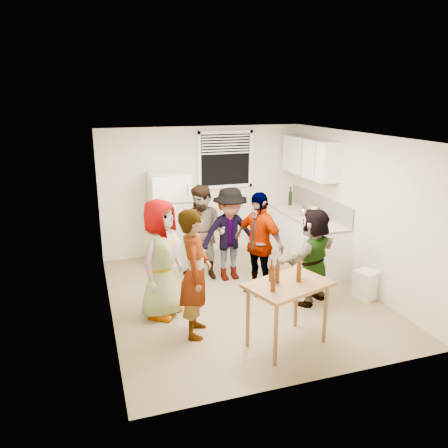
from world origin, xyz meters
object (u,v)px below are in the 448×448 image
object	(u,v)px
blue_cup	(315,225)
guest_back_right	(230,278)
beer_bottle_table	(271,281)
refrigerator	(170,218)
wine_bottle	(290,205)
red_cup	(272,280)
beer_bottle_counter	(319,225)
serving_table	(286,344)
guest_back_left	(204,277)
guest_stripe	(196,333)
kettle	(304,215)
trash_bin	(366,283)
guest_grey	(163,314)
guest_black	(257,291)

from	to	relation	value
blue_cup	guest_back_right	xyz separation A→B (m)	(-1.48, 0.24, -0.90)
beer_bottle_table	refrigerator	bearing A→B (deg)	101.08
wine_bottle	blue_cup	size ratio (longest dim) A/B	2.23
red_cup	guest_back_right	bearing A→B (deg)	86.18
beer_bottle_counter	guest_back_right	size ratio (longest dim) A/B	0.14
refrigerator	beer_bottle_table	xyz separation A→B (m)	(0.63, -3.23, -0.00)
beer_bottle_counter	serving_table	bearing A→B (deg)	-128.00
guest_back_left	beer_bottle_counter	bearing A→B (deg)	25.38
blue_cup	guest_stripe	size ratio (longest dim) A/B	0.07
guest_back_right	kettle	bearing A→B (deg)	12.97
kettle	trash_bin	distance (m)	1.91
guest_back_left	beer_bottle_table	bearing A→B (deg)	-46.53
wine_bottle	serving_table	xyz separation A→B (m)	(-1.69, -3.39, -0.90)
wine_bottle	beer_bottle_table	distance (m)	3.77
guest_grey	guest_black	bearing A→B (deg)	-38.86
beer_bottle_table	guest_black	world-z (taller)	beer_bottle_table
kettle	beer_bottle_table	distance (m)	3.06
trash_bin	serving_table	world-z (taller)	trash_bin
refrigerator	serving_table	size ratio (longest dim) A/B	1.70
kettle	trash_bin	world-z (taller)	kettle
guest_grey	guest_back_left	world-z (taller)	guest_back_left
guest_black	guest_back_right	bearing A→B (deg)	176.67
trash_bin	refrigerator	bearing A→B (deg)	135.75
beer_bottle_counter	guest_grey	size ratio (longest dim) A/B	0.13
kettle	serving_table	bearing A→B (deg)	-98.55
guest_stripe	serving_table	bearing A→B (deg)	-102.32
wine_bottle	trash_bin	world-z (taller)	wine_bottle
wine_bottle	guest_stripe	distance (m)	3.98
refrigerator	serving_table	bearing A→B (deg)	-76.35
kettle	guest_black	world-z (taller)	kettle
wine_bottle	guest_back_right	xyz separation A→B (m)	(-1.70, -1.20, -0.90)
kettle	blue_cup	bearing A→B (deg)	-77.93
trash_bin	red_cup	size ratio (longest dim) A/B	3.66
guest_grey	wine_bottle	bearing A→B (deg)	-14.88
beer_bottle_table	guest_black	size ratio (longest dim) A/B	0.13
serving_table	guest_back_right	size ratio (longest dim) A/B	0.62
blue_cup	guest_back_left	bearing A→B (deg)	167.36
wine_bottle	guest_black	bearing A→B (deg)	-128.47
beer_bottle_counter	beer_bottle_table	xyz separation A→B (m)	(-1.72, -1.85, -0.05)
serving_table	guest_back_right	distance (m)	2.20
wine_bottle	beer_bottle_table	world-z (taller)	wine_bottle
refrigerator	trash_bin	xyz separation A→B (m)	(2.58, -2.52, -0.60)
guest_grey	guest_black	xyz separation A→B (m)	(1.60, 0.31, 0.00)
guest_stripe	guest_black	xyz separation A→B (m)	(1.27, 0.97, 0.00)
refrigerator	beer_bottle_counter	distance (m)	2.73
blue_cup	red_cup	world-z (taller)	blue_cup
beer_bottle_counter	red_cup	world-z (taller)	beer_bottle_counter
beer_bottle_counter	serving_table	size ratio (longest dim) A/B	0.23
guest_back_left	blue_cup	bearing A→B (deg)	24.67
guest_black	guest_back_left	bearing A→B (deg)	-166.34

